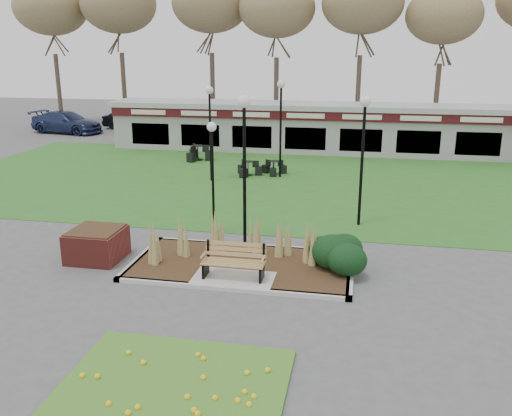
% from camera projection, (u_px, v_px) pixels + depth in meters
% --- Properties ---
extents(ground, '(100.00, 100.00, 0.00)m').
position_uv_depth(ground, '(232.00, 284.00, 14.57)').
color(ground, '#515154').
rests_on(ground, ground).
extents(lawn, '(34.00, 16.00, 0.02)m').
position_uv_depth(lawn, '(290.00, 181.00, 25.87)').
color(lawn, '#286A21').
rests_on(lawn, ground).
extents(flower_bed, '(4.20, 3.00, 0.16)m').
position_uv_depth(flower_bed, '(176.00, 381.00, 10.23)').
color(flower_bed, '#417722').
rests_on(flower_bed, ground).
extents(planting_bed, '(6.75, 3.40, 1.27)m').
position_uv_depth(planting_bed, '(286.00, 257.00, 15.51)').
color(planting_bed, '#332014').
rests_on(planting_bed, ground).
extents(park_bench, '(1.70, 0.66, 0.93)m').
position_uv_depth(park_bench, '(234.00, 260.00, 14.64)').
color(park_bench, '#A8824C').
rests_on(park_bench, ground).
extents(brick_planter, '(1.50, 1.50, 0.95)m').
position_uv_depth(brick_planter, '(97.00, 244.00, 16.18)').
color(brick_planter, maroon).
rests_on(brick_planter, ground).
extents(food_pavilion, '(24.60, 3.40, 2.90)m').
position_uv_depth(food_pavilion, '(308.00, 127.00, 32.94)').
color(food_pavilion, '#99999B').
rests_on(food_pavilion, ground).
extents(tree_backdrop, '(47.24, 5.24, 10.36)m').
position_uv_depth(tree_backdrop, '(322.00, 15.00, 38.55)').
color(tree_backdrop, '#47382B').
rests_on(tree_backdrop, ground).
extents(lamp_post_near_left, '(0.39, 0.39, 4.75)m').
position_uv_depth(lamp_post_near_left, '(244.00, 137.00, 16.66)').
color(lamp_post_near_left, black).
rests_on(lamp_post_near_left, ground).
extents(lamp_post_near_right, '(0.32, 0.32, 3.82)m').
position_uv_depth(lamp_post_near_right, '(212.00, 154.00, 17.73)').
color(lamp_post_near_right, black).
rests_on(lamp_post_near_right, ground).
extents(lamp_post_mid_right, '(0.39, 0.39, 4.67)m').
position_uv_depth(lamp_post_mid_right, '(281.00, 107.00, 25.67)').
color(lamp_post_mid_right, black).
rests_on(lamp_post_mid_right, ground).
extents(lamp_post_far_right, '(0.38, 0.38, 4.58)m').
position_uv_depth(lamp_post_far_right, '(364.00, 132.00, 18.49)').
color(lamp_post_far_right, black).
rests_on(lamp_post_far_right, ground).
extents(lamp_post_far_left, '(0.37, 0.37, 4.44)m').
position_uv_depth(lamp_post_far_left, '(210.00, 113.00, 25.00)').
color(lamp_post_far_left, black).
rests_on(lamp_post_far_left, ground).
extents(bistro_set_a, '(1.27, 1.14, 0.68)m').
position_uv_depth(bistro_set_a, '(274.00, 170.00, 27.11)').
color(bistro_set_a, black).
rests_on(bistro_set_a, ground).
extents(bistro_set_b, '(1.49, 1.57, 0.84)m').
position_uv_depth(bistro_set_b, '(198.00, 155.00, 30.47)').
color(bistro_set_b, black).
rests_on(bistro_set_b, ground).
extents(bistro_set_c, '(1.31, 1.29, 0.71)m').
position_uv_depth(bistro_set_c, '(248.00, 171.00, 26.85)').
color(bistro_set_c, black).
rests_on(bistro_set_c, ground).
extents(car_silver, '(5.14, 3.32, 1.63)m').
position_uv_depth(car_silver, '(152.00, 124.00, 39.26)').
color(car_silver, '#A7A7AB').
rests_on(car_silver, ground).
extents(car_black, '(4.49, 1.91, 1.44)m').
position_uv_depth(car_black, '(132.00, 119.00, 42.43)').
color(car_black, black).
rests_on(car_black, ground).
extents(car_blue, '(5.83, 3.21, 1.60)m').
position_uv_depth(car_blue, '(67.00, 122.00, 40.18)').
color(car_blue, navy).
rests_on(car_blue, ground).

